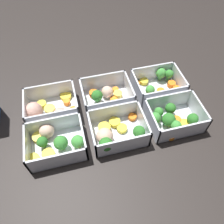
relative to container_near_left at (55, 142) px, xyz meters
name	(u,v)px	position (x,y,z in m)	size (l,w,h in m)	color
ground_plane	(112,116)	(0.18, 0.06, -0.02)	(4.00, 4.00, 0.00)	#282321
container_near_left	(55,142)	(0.00, 0.00, 0.00)	(0.17, 0.13, 0.06)	silver
container_near_center	(115,132)	(0.17, -0.01, 0.00)	(0.15, 0.12, 0.06)	silver
container_near_right	(173,118)	(0.34, -0.01, 0.00)	(0.15, 0.13, 0.06)	silver
container_far_left	(48,110)	(-0.01, 0.12, 0.00)	(0.16, 0.15, 0.06)	silver
container_far_center	(106,95)	(0.17, 0.13, 0.00)	(0.15, 0.12, 0.06)	silver
container_far_right	(158,85)	(0.35, 0.13, 0.00)	(0.15, 0.12, 0.06)	silver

